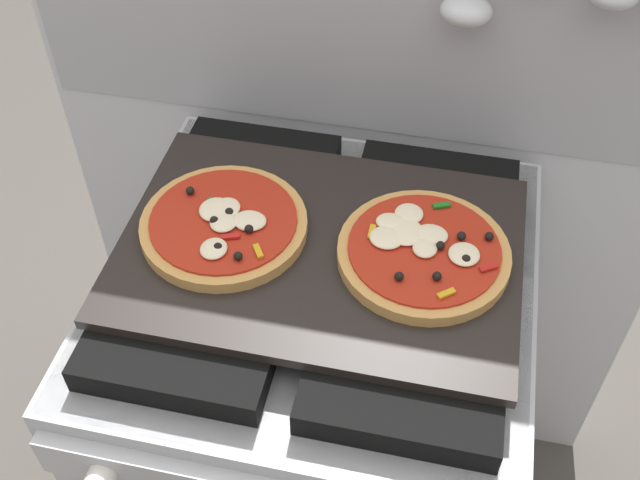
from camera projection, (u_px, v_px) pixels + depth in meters
name	position (u px, v px, depth m)	size (l,w,h in m)	color
kitchen_backsplash	(362.00, 159.00, 1.34)	(1.10, 0.09, 1.55)	silver
stove	(320.00, 423.00, 1.37)	(0.60, 0.64, 0.90)	#B7BABF
baking_tray	(320.00, 249.00, 1.03)	(0.54, 0.38, 0.02)	black
pizza_left	(224.00, 225.00, 1.04)	(0.23, 0.23, 0.03)	tan
pizza_right	(423.00, 251.00, 1.00)	(0.23, 0.23, 0.03)	tan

